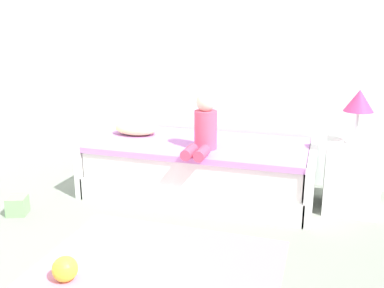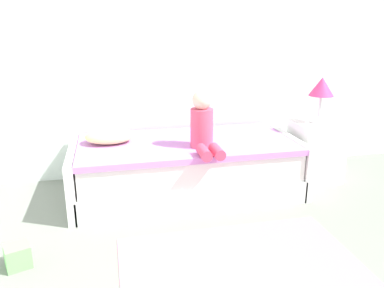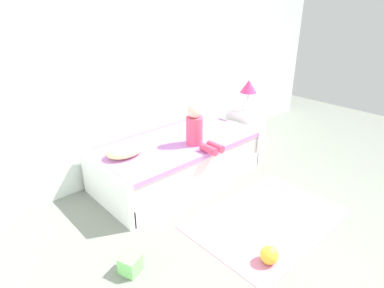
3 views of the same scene
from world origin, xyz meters
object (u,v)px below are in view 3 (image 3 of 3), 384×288
at_px(table_lamp, 249,88).
at_px(child_figure, 197,129).
at_px(bed, 179,160).
at_px(toy_ball, 269,255).
at_px(pillow, 125,150).
at_px(nightstand, 245,129).
at_px(toy_block, 130,264).

xyz_separation_m(table_lamp, child_figure, (-1.25, -0.25, -0.23)).
height_order(bed, table_lamp, table_lamp).
xyz_separation_m(table_lamp, toy_ball, (-1.74, -1.69, -0.86)).
distance_m(table_lamp, pillow, 2.08).
xyz_separation_m(nightstand, toy_block, (-2.69, -0.96, -0.22)).
bearing_deg(child_figure, toy_ball, -108.79).
bearing_deg(table_lamp, toy_block, -160.38).
xyz_separation_m(table_lamp, toy_block, (-2.69, -0.96, -0.86)).
relative_size(nightstand, child_figure, 1.18).
distance_m(table_lamp, toy_block, 2.98).
xyz_separation_m(child_figure, toy_ball, (-0.49, -1.44, -0.62)).
relative_size(pillow, toy_ball, 2.71).
height_order(nightstand, pillow, pillow).
height_order(nightstand, child_figure, child_figure).
bearing_deg(nightstand, toy_block, -160.38).
relative_size(table_lamp, pillow, 1.02).
xyz_separation_m(table_lamp, pillow, (-2.04, 0.08, -0.37)).
relative_size(nightstand, table_lamp, 1.33).
xyz_separation_m(child_figure, pillow, (-0.80, 0.33, -0.14)).
distance_m(pillow, toy_block, 1.32).
bearing_deg(pillow, toy_block, -121.77).
relative_size(child_figure, pillow, 1.16).
height_order(table_lamp, child_figure, table_lamp).
bearing_deg(toy_ball, toy_block, 142.49).
distance_m(bed, toy_ball, 1.72).
bearing_deg(table_lamp, nightstand, 0.00).
bearing_deg(pillow, nightstand, -2.31).
relative_size(table_lamp, toy_block, 2.89).
bearing_deg(nightstand, pillow, 177.69).
xyz_separation_m(bed, pillow, (-0.69, 0.10, 0.32)).
relative_size(bed, toy_block, 13.54).
xyz_separation_m(nightstand, child_figure, (-1.25, -0.25, 0.40)).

